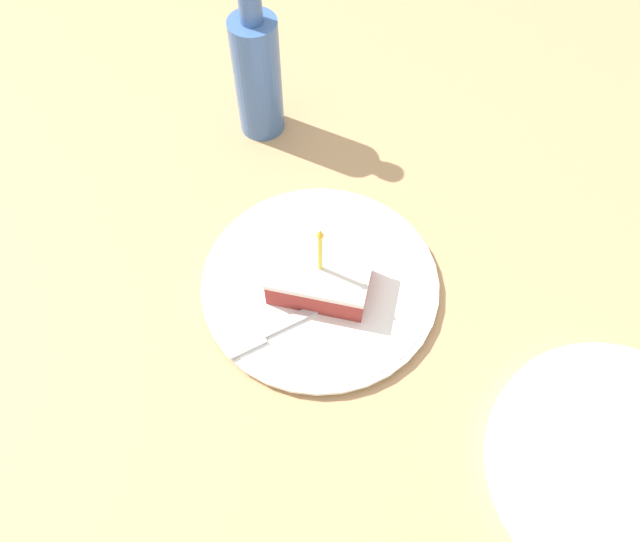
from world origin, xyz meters
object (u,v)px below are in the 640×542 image
object	(u,v)px
bottle	(257,73)
side_plate	(622,469)
plate	(320,283)
cake_slice	(320,277)
fork	(286,323)

from	to	relation	value
bottle	side_plate	world-z (taller)	bottle
bottle	side_plate	bearing A→B (deg)	-128.71
plate	cake_slice	bearing A→B (deg)	-166.80
plate	side_plate	size ratio (longest dim) A/B	1.04
bottle	side_plate	size ratio (longest dim) A/B	0.85
fork	bottle	world-z (taller)	bottle
plate	side_plate	world-z (taller)	side_plate
fork	side_plate	xyz separation A→B (m)	(-0.08, -0.38, -0.01)
side_plate	bottle	bearing A→B (deg)	51.29
cake_slice	fork	distance (m)	0.07
side_plate	plate	bearing A→B (deg)	67.12
cake_slice	side_plate	distance (m)	0.38
fork	bottle	xyz separation A→B (m)	(0.31, 0.12, 0.08)
cake_slice	side_plate	xyz separation A→B (m)	(-0.14, -0.35, -0.03)
fork	side_plate	distance (m)	0.38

